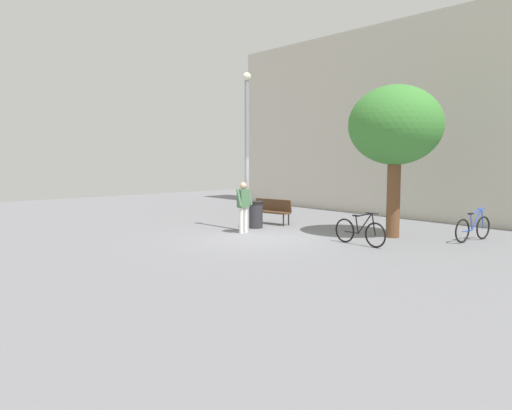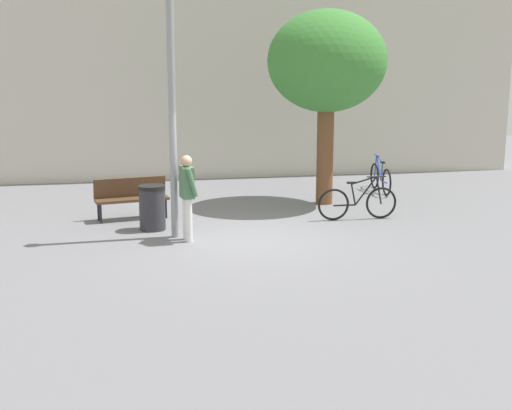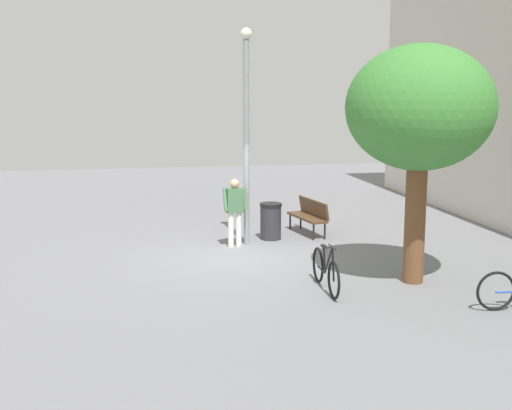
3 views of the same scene
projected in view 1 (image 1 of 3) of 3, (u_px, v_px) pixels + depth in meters
The scene contains 9 objects.
ground_plane at pixel (264, 238), 15.55m from camera, with size 36.00×36.00×0.00m, color slate.
building_facade at pixel (421, 120), 20.58m from camera, with size 19.93×2.00×7.93m, color beige.
lamppost at pixel (247, 143), 16.63m from camera, with size 0.28×0.28×5.24m.
person_by_lamppost at pixel (243, 204), 16.44m from camera, with size 0.34×0.61×1.67m.
park_bench at pixel (272, 209), 18.68m from camera, with size 1.66×0.76×0.92m.
plaza_tree at pixel (395, 126), 15.35m from camera, with size 2.85×2.85×4.68m.
bicycle_blue at pixel (473, 228), 14.96m from camera, with size 0.18×1.81×0.97m.
bicycle_black at pixel (360, 232), 14.29m from camera, with size 1.81×0.08×0.97m.
trash_bin at pixel (255, 215), 17.64m from camera, with size 0.56×0.56×0.93m.
Camera 1 is at (11.61, -10.06, 2.57)m, focal length 35.33 mm.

